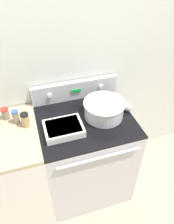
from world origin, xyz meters
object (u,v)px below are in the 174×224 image
Objects in this scene: spice_jar_blue_cap at (16,117)px; mixing_bowl at (104,108)px; ladle at (127,106)px; spice_jar_red_cap at (5,114)px; spice_jar_black_cap at (25,120)px; casserole_dish at (64,128)px.

mixing_bowl is at bearing -9.47° from spice_jar_blue_cap.
spice_jar_red_cap reaches higher than ladle.
mixing_bowl is 3.50× the size of spice_jar_red_cap.
spice_jar_black_cap is at bearing 174.97° from mixing_bowl.
casserole_dish is at bearing -33.85° from spice_jar_red_cap.
mixing_bowl is 0.38m from casserole_dish.
ladle is 0.86m from spice_jar_black_cap.
spice_jar_black_cap is 1.24× the size of spice_jar_red_cap.
casserole_dish is at bearing -166.96° from mixing_bowl.
ladle is at bearing -2.55° from spice_jar_black_cap.
mixing_bowl is at bearing -14.11° from spice_jar_red_cap.
ladle is at bearing 4.58° from mixing_bowl.
spice_jar_blue_cap is (-0.34, 0.20, 0.04)m from casserole_dish.
casserole_dish is at bearing -30.74° from spice_jar_blue_cap.
spice_jar_black_cap is at bearing 177.45° from ladle.
spice_jar_blue_cap is (-0.71, 0.12, -0.01)m from mixing_bowl.
spice_jar_red_cap is (-0.15, 0.14, -0.01)m from spice_jar_black_cap.
mixing_bowl is at bearing -5.03° from spice_jar_black_cap.
spice_jar_red_cap is at bearing 135.20° from spice_jar_blue_cap.
mixing_bowl is 0.64m from spice_jar_black_cap.
ladle reaches higher than casserole_dish.
casserole_dish is 0.51m from spice_jar_red_cap.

